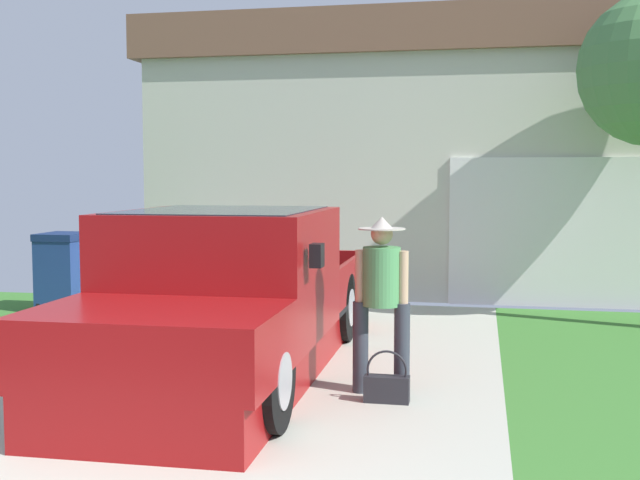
{
  "coord_description": "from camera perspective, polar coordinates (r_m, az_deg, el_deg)",
  "views": [
    {
      "loc": [
        2.37,
        -2.93,
        1.96
      ],
      "look_at": [
        0.88,
        4.47,
        1.34
      ],
      "focal_mm": 44.88,
      "sensor_mm": 36.0,
      "label": 1
    }
  ],
  "objects": [
    {
      "name": "pickup_truck",
      "position": [
        7.79,
        -6.7,
        -4.49
      ],
      "size": [
        2.09,
        5.56,
        1.63
      ],
      "rotation": [
        0.0,
        0.0,
        3.15
      ],
      "color": "maroon",
      "rests_on": "ground"
    },
    {
      "name": "person_with_hat",
      "position": [
        7.14,
        4.4,
        -3.71
      ],
      "size": [
        0.52,
        0.42,
        1.59
      ],
      "rotation": [
        0.0,
        0.0,
        3.09
      ],
      "color": "#333842",
      "rests_on": "ground"
    },
    {
      "name": "handbag",
      "position": [
        7.03,
        4.78,
        -10.34
      ],
      "size": [
        0.39,
        0.14,
        0.46
      ],
      "color": "#232328",
      "rests_on": "ground"
    },
    {
      "name": "house_with_garage",
      "position": [
        15.25,
        9.93,
        5.82
      ],
      "size": [
        10.38,
        6.27,
        4.51
      ],
      "color": "beige",
      "rests_on": "ground"
    },
    {
      "name": "wheeled_trash_bin",
      "position": [
        12.06,
        -17.8,
        -1.97
      ],
      "size": [
        0.6,
        0.72,
        1.12
      ],
      "color": "navy",
      "rests_on": "ground"
    }
  ]
}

